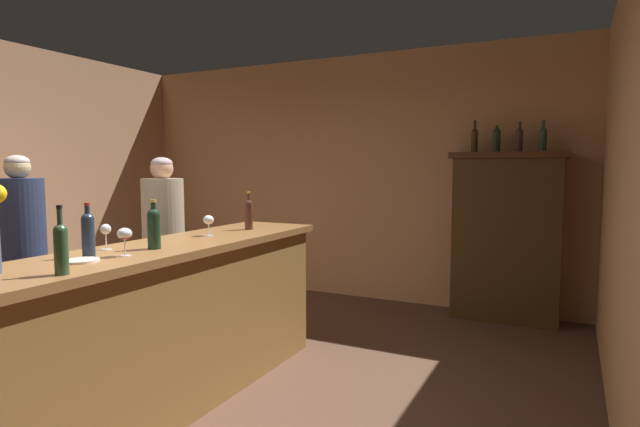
{
  "coord_description": "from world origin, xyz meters",
  "views": [
    {
      "loc": [
        2.47,
        -2.17,
        1.52
      ],
      "look_at": [
        1.09,
        0.62,
        1.24
      ],
      "focal_mm": 28.63,
      "sensor_mm": 36.0,
      "label": 1
    }
  ],
  "objects_px": {
    "wine_bottle_merlot": "(154,226)",
    "wine_glass_rear": "(125,235)",
    "display_cabinet": "(506,234)",
    "wine_bottle_riesling": "(249,213)",
    "patron_redhead": "(164,239)",
    "display_bottle_midleft": "(496,139)",
    "wine_bottle_chardonnay": "(61,246)",
    "display_bottle_left": "(475,139)",
    "patron_by_cabinet": "(22,256)",
    "bar_counter": "(169,325)",
    "cheese_plate": "(82,261)",
    "wine_glass_front": "(208,221)",
    "wine_bottle_pinot": "(88,232)",
    "display_bottle_center": "(519,138)",
    "display_bottle_midright": "(543,138)",
    "wine_glass_mid": "(106,231)"
  },
  "relations": [
    {
      "from": "display_bottle_center",
      "to": "display_bottle_midright",
      "type": "relative_size",
      "value": 1.0
    },
    {
      "from": "bar_counter",
      "to": "wine_bottle_merlot",
      "type": "xyz_separation_m",
      "value": [
        0.06,
        -0.16,
        0.65
      ]
    },
    {
      "from": "wine_bottle_pinot",
      "to": "wine_glass_mid",
      "type": "bearing_deg",
      "value": 118.94
    },
    {
      "from": "wine_glass_mid",
      "to": "wine_bottle_pinot",
      "type": "bearing_deg",
      "value": -61.06
    },
    {
      "from": "wine_glass_front",
      "to": "patron_by_cabinet",
      "type": "height_order",
      "value": "patron_by_cabinet"
    },
    {
      "from": "wine_glass_front",
      "to": "display_bottle_center",
      "type": "xyz_separation_m",
      "value": [
        1.81,
        2.44,
        0.65
      ]
    },
    {
      "from": "wine_bottle_chardonnay",
      "to": "wine_glass_front",
      "type": "relative_size",
      "value": 2.16
    },
    {
      "from": "wine_glass_front",
      "to": "patron_by_cabinet",
      "type": "relative_size",
      "value": 0.09
    },
    {
      "from": "display_bottle_midright",
      "to": "patron_by_cabinet",
      "type": "relative_size",
      "value": 0.18
    },
    {
      "from": "display_cabinet",
      "to": "wine_bottle_merlot",
      "type": "relative_size",
      "value": 5.73
    },
    {
      "from": "display_bottle_left",
      "to": "wine_bottle_merlot",
      "type": "bearing_deg",
      "value": -113.21
    },
    {
      "from": "bar_counter",
      "to": "cheese_plate",
      "type": "distance_m",
      "value": 0.82
    },
    {
      "from": "cheese_plate",
      "to": "display_bottle_left",
      "type": "height_order",
      "value": "display_bottle_left"
    },
    {
      "from": "display_bottle_left",
      "to": "wine_glass_rear",
      "type": "bearing_deg",
      "value": -110.96
    },
    {
      "from": "wine_bottle_merlot",
      "to": "patron_redhead",
      "type": "xyz_separation_m",
      "value": [
        -1.09,
        1.22,
        -0.3
      ]
    },
    {
      "from": "wine_glass_front",
      "to": "wine_glass_rear",
      "type": "bearing_deg",
      "value": -81.83
    },
    {
      "from": "wine_glass_mid",
      "to": "display_bottle_center",
      "type": "distance_m",
      "value": 3.8
    },
    {
      "from": "display_cabinet",
      "to": "wine_bottle_riesling",
      "type": "distance_m",
      "value": 2.63
    },
    {
      "from": "patron_redhead",
      "to": "wine_bottle_pinot",
      "type": "bearing_deg",
      "value": -4.56
    },
    {
      "from": "display_bottle_left",
      "to": "patron_by_cabinet",
      "type": "height_order",
      "value": "display_bottle_left"
    },
    {
      "from": "display_bottle_midleft",
      "to": "wine_bottle_chardonnay",
      "type": "bearing_deg",
      "value": -109.68
    },
    {
      "from": "display_cabinet",
      "to": "display_bottle_midleft",
      "type": "distance_m",
      "value": 0.94
    },
    {
      "from": "wine_bottle_riesling",
      "to": "bar_counter",
      "type": "bearing_deg",
      "value": -91.45
    },
    {
      "from": "bar_counter",
      "to": "patron_redhead",
      "type": "bearing_deg",
      "value": 134.13
    },
    {
      "from": "wine_bottle_merlot",
      "to": "display_bottle_center",
      "type": "xyz_separation_m",
      "value": [
        1.73,
        3.05,
        0.62
      ]
    },
    {
      "from": "bar_counter",
      "to": "display_bottle_midright",
      "type": "xyz_separation_m",
      "value": [
        1.99,
        2.89,
        1.27
      ]
    },
    {
      "from": "wine_bottle_pinot",
      "to": "wine_glass_rear",
      "type": "xyz_separation_m",
      "value": [
        0.15,
        0.11,
        -0.02
      ]
    },
    {
      "from": "wine_bottle_chardonnay",
      "to": "patron_by_cabinet",
      "type": "distance_m",
      "value": 1.74
    },
    {
      "from": "wine_glass_rear",
      "to": "display_bottle_midleft",
      "type": "distance_m",
      "value": 3.68
    },
    {
      "from": "cheese_plate",
      "to": "wine_bottle_chardonnay",
      "type": "bearing_deg",
      "value": -52.86
    },
    {
      "from": "wine_bottle_merlot",
      "to": "wine_glass_rear",
      "type": "relative_size",
      "value": 1.88
    },
    {
      "from": "wine_bottle_riesling",
      "to": "cheese_plate",
      "type": "bearing_deg",
      "value": -89.79
    },
    {
      "from": "cheese_plate",
      "to": "wine_glass_rear",
      "type": "bearing_deg",
      "value": 72.08
    },
    {
      "from": "wine_bottle_pinot",
      "to": "patron_redhead",
      "type": "distance_m",
      "value": 1.89
    },
    {
      "from": "wine_bottle_pinot",
      "to": "display_bottle_midright",
      "type": "bearing_deg",
      "value": 59.12
    },
    {
      "from": "wine_glass_front",
      "to": "wine_bottle_pinot",
      "type": "bearing_deg",
      "value": -91.39
    },
    {
      "from": "wine_bottle_merlot",
      "to": "display_bottle_center",
      "type": "bearing_deg",
      "value": 60.47
    },
    {
      "from": "wine_bottle_merlot",
      "to": "wine_bottle_pinot",
      "type": "height_order",
      "value": "wine_bottle_pinot"
    },
    {
      "from": "wine_bottle_merlot",
      "to": "cheese_plate",
      "type": "xyz_separation_m",
      "value": [
        -0.03,
        -0.48,
        -0.13
      ]
    },
    {
      "from": "wine_bottle_riesling",
      "to": "display_bottle_midright",
      "type": "relative_size",
      "value": 1.02
    },
    {
      "from": "display_bottle_midright",
      "to": "wine_glass_rear",
      "type": "bearing_deg",
      "value": -119.83
    },
    {
      "from": "cheese_plate",
      "to": "patron_by_cabinet",
      "type": "height_order",
      "value": "patron_by_cabinet"
    },
    {
      "from": "wine_glass_rear",
      "to": "display_bottle_midleft",
      "type": "bearing_deg",
      "value": 65.95
    },
    {
      "from": "wine_bottle_riesling",
      "to": "patron_redhead",
      "type": "relative_size",
      "value": 0.18
    },
    {
      "from": "wine_bottle_chardonnay",
      "to": "cheese_plate",
      "type": "xyz_separation_m",
      "value": [
        -0.19,
        0.26,
        -0.12
      ]
    },
    {
      "from": "wine_bottle_pinot",
      "to": "wine_bottle_chardonnay",
      "type": "bearing_deg",
      "value": -53.33
    },
    {
      "from": "display_cabinet",
      "to": "display_bottle_left",
      "type": "relative_size",
      "value": 5.29
    },
    {
      "from": "wine_bottle_chardonnay",
      "to": "wine_glass_rear",
      "type": "distance_m",
      "value": 0.49
    },
    {
      "from": "wine_glass_mid",
      "to": "display_bottle_left",
      "type": "bearing_deg",
      "value": 64.36
    },
    {
      "from": "wine_bottle_merlot",
      "to": "patron_redhead",
      "type": "bearing_deg",
      "value": 131.69
    }
  ]
}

